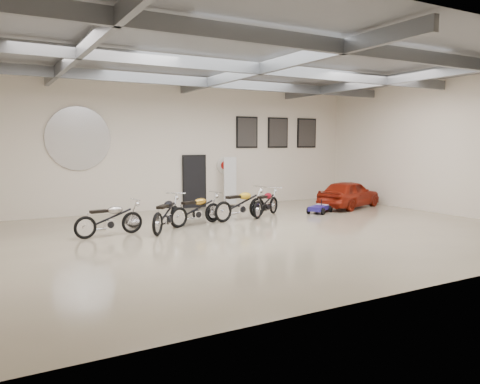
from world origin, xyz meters
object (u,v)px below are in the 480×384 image
motorcycle_gold (196,209)px  motorcycle_red (266,202)px  vintage_car (349,194)px  motorcycle_yellow (241,203)px  motorcycle_black (166,213)px  go_kart (321,206)px  motorcycle_silver (109,218)px  banner_stand (230,183)px

motorcycle_gold → motorcycle_red: (2.95, 0.46, -0.02)m
vintage_car → motorcycle_yellow: bearing=76.2°
motorcycle_black → motorcycle_yellow: motorcycle_yellow is taller
motorcycle_yellow → go_kart: motorcycle_yellow is taller
motorcycle_silver → motorcycle_red: bearing=0.8°
motorcycle_yellow → motorcycle_black: bearing=-178.2°
banner_stand → motorcycle_gold: size_ratio=1.00×
motorcycle_black → motorcycle_yellow: 3.03m
motorcycle_black → motorcycle_gold: 1.33m
motorcycle_silver → motorcycle_red: 5.93m
motorcycle_silver → go_kart: 8.19m
motorcycle_black → motorcycle_gold: size_ratio=1.05×
motorcycle_black → motorcycle_red: bearing=-36.0°
banner_stand → vintage_car: 4.91m
motorcycle_silver → vintage_car: size_ratio=0.59×
motorcycle_yellow → vintage_car: (5.37, 0.51, -0.00)m
motorcycle_gold → motorcycle_red: motorcycle_gold is taller
banner_stand → motorcycle_black: banner_stand is taller
motorcycle_silver → go_kart: (8.16, 0.64, -0.25)m
banner_stand → motorcycle_red: banner_stand is taller
motorcycle_silver → banner_stand: bearing=24.8°
motorcycle_yellow → vintage_car: size_ratio=0.66×
banner_stand → vintage_car: (4.07, -2.71, -0.43)m
vintage_car → banner_stand: bearing=37.2°
vintage_car → motorcycle_gold: bearing=76.2°
motorcycle_black → motorcycle_red: motorcycle_black is taller
motorcycle_silver → vintage_car: bearing=-1.7°
motorcycle_black → go_kart: motorcycle_black is taller
motorcycle_red → go_kart: bearing=-39.9°
motorcycle_black → vintage_car: bearing=-41.2°
banner_stand → go_kart: size_ratio=1.38×
motorcycle_black → go_kart: (6.47, 0.72, -0.28)m
motorcycle_red → go_kart: size_ratio=1.35×
motorcycle_black → banner_stand: bearing=-6.8°
vintage_car → go_kart: bearing=85.9°
motorcycle_silver → motorcycle_gold: (2.90, 0.46, 0.01)m
motorcycle_yellow → vintage_car: bearing=-6.2°
banner_stand → motorcycle_red: (-0.08, -2.93, -0.49)m
motorcycle_black → motorcycle_red: 4.29m
motorcycle_yellow → motorcycle_gold: bearing=173.7°
motorcycle_gold → motorcycle_yellow: motorcycle_yellow is taller
motorcycle_gold → go_kart: (5.25, 0.18, -0.26)m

